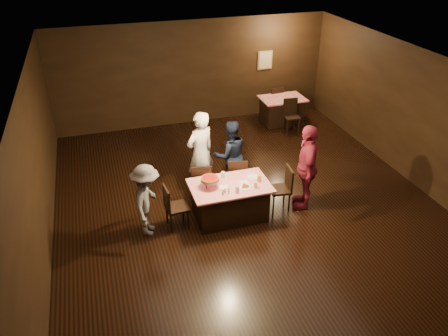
{
  "coord_description": "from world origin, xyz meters",
  "views": [
    {
      "loc": [
        -2.79,
        -6.98,
        5.42
      ],
      "look_at": [
        -0.52,
        0.33,
        1.0
      ],
      "focal_mm": 35.0,
      "sensor_mm": 36.0,
      "label": 1
    }
  ],
  "objects_px": {
    "chair_back_far": "(274,100)",
    "chair_end_right": "(280,188)",
    "diner_white_jacket": "(200,153)",
    "glass_front_left": "(237,189)",
    "chair_back_near": "(292,116)",
    "glass_back": "(223,175)",
    "main_table": "(230,201)",
    "plate_empty": "(253,177)",
    "diner_red_shirt": "(306,167)",
    "glass_front_right": "(256,185)",
    "glass_amber": "(259,179)",
    "chair_far_left": "(201,182)",
    "chair_end_left": "(177,206)",
    "pizza_stand": "(210,179)",
    "chair_far_right": "(237,176)",
    "diner_navy_hoodie": "(230,155)",
    "back_table": "(282,110)",
    "diner_grey_knit": "(147,200)"
  },
  "relations": [
    {
      "from": "chair_far_right",
      "to": "diner_white_jacket",
      "type": "height_order",
      "value": "diner_white_jacket"
    },
    {
      "from": "chair_back_near",
      "to": "diner_grey_knit",
      "type": "xyz_separation_m",
      "value": [
        -4.64,
        -3.44,
        0.27
      ]
    },
    {
      "from": "chair_far_left",
      "to": "chair_far_right",
      "type": "bearing_deg",
      "value": -167.99
    },
    {
      "from": "diner_red_shirt",
      "to": "glass_front_left",
      "type": "distance_m",
      "value": 1.61
    },
    {
      "from": "diner_navy_hoodie",
      "to": "plate_empty",
      "type": "height_order",
      "value": "diner_navy_hoodie"
    },
    {
      "from": "glass_front_left",
      "to": "glass_amber",
      "type": "relative_size",
      "value": 1.0
    },
    {
      "from": "diner_white_jacket",
      "to": "glass_front_left",
      "type": "height_order",
      "value": "diner_white_jacket"
    },
    {
      "from": "pizza_stand",
      "to": "glass_amber",
      "type": "bearing_deg",
      "value": -5.71
    },
    {
      "from": "chair_back_far",
      "to": "glass_front_right",
      "type": "relative_size",
      "value": 6.79
    },
    {
      "from": "diner_red_shirt",
      "to": "plate_empty",
      "type": "bearing_deg",
      "value": -78.32
    },
    {
      "from": "main_table",
      "to": "glass_front_right",
      "type": "relative_size",
      "value": 11.43
    },
    {
      "from": "chair_end_left",
      "to": "chair_back_far",
      "type": "height_order",
      "value": "same"
    },
    {
      "from": "chair_back_far",
      "to": "glass_front_left",
      "type": "distance_m",
      "value": 5.83
    },
    {
      "from": "diner_red_shirt",
      "to": "main_table",
      "type": "bearing_deg",
      "value": -69.37
    },
    {
      "from": "chair_back_near",
      "to": "diner_red_shirt",
      "type": "height_order",
      "value": "diner_red_shirt"
    },
    {
      "from": "chair_far_left",
      "to": "chair_back_near",
      "type": "xyz_separation_m",
      "value": [
        3.37,
        2.68,
        0.0
      ]
    },
    {
      "from": "diner_red_shirt",
      "to": "glass_back",
      "type": "xyz_separation_m",
      "value": [
        -1.69,
        0.37,
        -0.1
      ]
    },
    {
      "from": "chair_far_left",
      "to": "pizza_stand",
      "type": "height_order",
      "value": "pizza_stand"
    },
    {
      "from": "diner_navy_hoodie",
      "to": "diner_red_shirt",
      "type": "xyz_separation_m",
      "value": [
        1.27,
        -1.19,
        0.13
      ]
    },
    {
      "from": "main_table",
      "to": "chair_far_left",
      "type": "xyz_separation_m",
      "value": [
        -0.4,
        0.75,
        0.09
      ]
    },
    {
      "from": "glass_amber",
      "to": "chair_back_far",
      "type": "bearing_deg",
      "value": 63.58
    },
    {
      "from": "diner_red_shirt",
      "to": "diner_white_jacket",
      "type": "bearing_deg",
      "value": -98.61
    },
    {
      "from": "diner_navy_hoodie",
      "to": "chair_end_left",
      "type": "bearing_deg",
      "value": 36.3
    },
    {
      "from": "chair_back_near",
      "to": "plate_empty",
      "type": "height_order",
      "value": "chair_back_near"
    },
    {
      "from": "diner_grey_knit",
      "to": "glass_amber",
      "type": "bearing_deg",
      "value": -71.07
    },
    {
      "from": "chair_end_right",
      "to": "glass_back",
      "type": "distance_m",
      "value": 1.24
    },
    {
      "from": "back_table",
      "to": "glass_back",
      "type": "distance_m",
      "value": 4.9
    },
    {
      "from": "chair_back_far",
      "to": "diner_grey_knit",
      "type": "relative_size",
      "value": 0.64
    },
    {
      "from": "main_table",
      "to": "plate_empty",
      "type": "relative_size",
      "value": 6.4
    },
    {
      "from": "diner_white_jacket",
      "to": "glass_front_left",
      "type": "xyz_separation_m",
      "value": [
        0.36,
        -1.43,
        -0.12
      ]
    },
    {
      "from": "back_table",
      "to": "chair_end_right",
      "type": "relative_size",
      "value": 1.37
    },
    {
      "from": "chair_end_left",
      "to": "glass_front_right",
      "type": "relative_size",
      "value": 6.79
    },
    {
      "from": "diner_red_shirt",
      "to": "diner_navy_hoodie",
      "type": "bearing_deg",
      "value": -110.29
    },
    {
      "from": "main_table",
      "to": "pizza_stand",
      "type": "distance_m",
      "value": 0.7
    },
    {
      "from": "chair_back_near",
      "to": "pizza_stand",
      "type": "xyz_separation_m",
      "value": [
        -3.37,
        -3.38,
        0.48
      ]
    },
    {
      "from": "back_table",
      "to": "diner_grey_knit",
      "type": "distance_m",
      "value": 6.23
    },
    {
      "from": "back_table",
      "to": "glass_amber",
      "type": "bearing_deg",
      "value": -119.6
    },
    {
      "from": "diner_red_shirt",
      "to": "glass_front_right",
      "type": "bearing_deg",
      "value": -58.27
    },
    {
      "from": "chair_end_left",
      "to": "diner_grey_knit",
      "type": "bearing_deg",
      "value": 87.52
    },
    {
      "from": "back_table",
      "to": "glass_front_left",
      "type": "relative_size",
      "value": 9.29
    },
    {
      "from": "chair_back_near",
      "to": "glass_back",
      "type": "height_order",
      "value": "chair_back_near"
    },
    {
      "from": "main_table",
      "to": "diner_white_jacket",
      "type": "relative_size",
      "value": 0.83
    },
    {
      "from": "chair_end_left",
      "to": "glass_front_right",
      "type": "height_order",
      "value": "chair_end_left"
    },
    {
      "from": "chair_end_left",
      "to": "diner_navy_hoodie",
      "type": "distance_m",
      "value": 1.88
    },
    {
      "from": "chair_far_right",
      "to": "glass_amber",
      "type": "bearing_deg",
      "value": 116.24
    },
    {
      "from": "chair_end_right",
      "to": "glass_front_left",
      "type": "bearing_deg",
      "value": -67.56
    },
    {
      "from": "chair_far_right",
      "to": "chair_end_right",
      "type": "bearing_deg",
      "value": 145.23
    },
    {
      "from": "chair_back_far",
      "to": "chair_end_right",
      "type": "bearing_deg",
      "value": 63.85
    },
    {
      "from": "diner_grey_knit",
      "to": "back_table",
      "type": "bearing_deg",
      "value": -28.48
    },
    {
      "from": "diner_red_shirt",
      "to": "pizza_stand",
      "type": "height_order",
      "value": "diner_red_shirt"
    }
  ]
}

